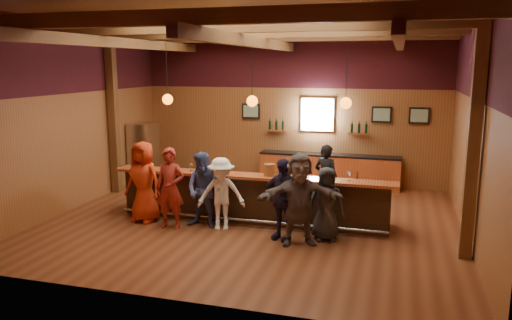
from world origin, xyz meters
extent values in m
plane|color=brown|center=(0.00, 0.00, 0.00)|extent=(9.00, 9.00, 0.00)
cube|color=brown|center=(0.00, 4.00, 2.25)|extent=(9.00, 0.04, 4.50)
cube|color=brown|center=(0.00, -4.00, 2.25)|extent=(9.00, 0.04, 4.50)
cube|color=brown|center=(-4.50, 0.00, 2.25)|extent=(0.04, 8.00, 4.50)
cube|color=brown|center=(4.50, 0.00, 2.25)|extent=(0.04, 8.00, 4.50)
cube|color=brown|center=(0.00, 0.00, 4.50)|extent=(9.00, 8.00, 0.04)
cube|color=#390F15|center=(0.00, 3.98, 3.65)|extent=(9.00, 0.01, 1.70)
cube|color=#390F15|center=(-4.48, 0.00, 3.65)|extent=(0.01, 8.00, 1.70)
cube|color=#390F15|center=(4.48, 0.00, 3.65)|extent=(0.01, 8.00, 1.70)
cube|color=#563318|center=(-4.35, 1.50, 2.25)|extent=(0.22, 0.22, 4.50)
cube|color=#563318|center=(4.35, -1.00, 2.25)|extent=(0.22, 0.22, 4.50)
cube|color=#563318|center=(0.00, -3.00, 4.20)|extent=(8.80, 0.20, 0.25)
cube|color=#563318|center=(0.00, -1.00, 4.20)|extent=(8.80, 0.20, 0.25)
cube|color=#563318|center=(0.00, 1.00, 4.20)|extent=(8.80, 0.20, 0.25)
cube|color=#563318|center=(0.00, 3.00, 4.20)|extent=(8.80, 0.20, 0.25)
cube|color=#563318|center=(-3.00, 0.00, 3.95)|extent=(0.18, 7.80, 0.22)
cube|color=#563318|center=(0.00, 0.00, 3.95)|extent=(0.18, 7.80, 0.22)
cube|color=#563318|center=(3.00, 0.00, 3.95)|extent=(0.18, 7.80, 0.22)
cube|color=black|center=(0.00, 0.00, 0.53)|extent=(6.00, 0.60, 1.05)
cube|color=#993F1B|center=(0.00, -0.18, 1.08)|extent=(6.30, 0.50, 0.06)
cube|color=black|center=(0.00, 0.38, 0.93)|extent=(6.00, 0.48, 0.05)
cube|color=black|center=(0.00, 0.38, 0.45)|extent=(6.00, 0.48, 0.90)
cube|color=silver|center=(2.00, 0.38, 0.88)|extent=(0.45, 0.40, 0.14)
cube|color=silver|center=(2.50, 0.38, 0.88)|extent=(0.45, 0.40, 0.14)
cylinder|color=silver|center=(0.00, -0.42, 0.15)|extent=(6.00, 0.06, 0.06)
cube|color=#993F1B|center=(1.20, 3.72, 0.45)|extent=(4.00, 0.50, 0.90)
cube|color=black|center=(1.20, 3.72, 0.93)|extent=(4.00, 0.52, 0.05)
cube|color=silver|center=(0.80, 3.95, 2.05)|extent=(0.95, 0.08, 0.95)
cube|color=white|center=(0.80, 3.90, 2.05)|extent=(0.78, 0.01, 0.78)
cube|color=black|center=(-1.20, 3.94, 2.10)|extent=(0.55, 0.04, 0.45)
cube|color=silver|center=(-1.20, 3.92, 2.10)|extent=(0.45, 0.01, 0.35)
cube|color=black|center=(2.60, 3.94, 2.10)|extent=(0.55, 0.04, 0.45)
cube|color=silver|center=(2.60, 3.92, 2.10)|extent=(0.45, 0.01, 0.35)
cube|color=black|center=(3.60, 3.94, 2.10)|extent=(0.55, 0.04, 0.45)
cube|color=silver|center=(3.60, 3.92, 2.10)|extent=(0.45, 0.01, 0.35)
cube|color=#993F1B|center=(-0.40, 3.88, 1.55)|extent=(0.60, 0.18, 0.04)
cylinder|color=black|center=(-0.60, 3.88, 1.70)|extent=(0.07, 0.07, 0.26)
cylinder|color=black|center=(-0.40, 3.88, 1.70)|extent=(0.07, 0.07, 0.26)
cylinder|color=black|center=(-0.20, 3.88, 1.70)|extent=(0.07, 0.07, 0.26)
cube|color=#993F1B|center=(2.00, 3.88, 1.55)|extent=(0.60, 0.18, 0.04)
cylinder|color=black|center=(1.80, 3.88, 1.70)|extent=(0.07, 0.07, 0.26)
cylinder|color=black|center=(2.00, 3.88, 1.70)|extent=(0.07, 0.07, 0.26)
cylinder|color=black|center=(2.20, 3.88, 1.70)|extent=(0.07, 0.07, 0.26)
cylinder|color=black|center=(-2.00, 0.00, 3.33)|extent=(0.01, 0.01, 1.25)
sphere|color=orange|center=(-2.00, 0.00, 2.70)|extent=(0.24, 0.24, 0.24)
cylinder|color=black|center=(0.00, 0.00, 3.33)|extent=(0.01, 0.01, 1.25)
sphere|color=orange|center=(0.00, 0.00, 2.70)|extent=(0.24, 0.24, 0.24)
cylinder|color=black|center=(2.00, 0.00, 3.33)|extent=(0.01, 0.01, 1.25)
sphere|color=orange|center=(2.00, 0.00, 2.70)|extent=(0.24, 0.24, 0.24)
cube|color=silver|center=(-4.10, 2.60, 0.90)|extent=(0.70, 0.70, 1.80)
imported|color=red|center=(-2.34, -0.65, 0.91)|extent=(0.98, 0.73, 1.82)
imported|color=maroon|center=(-1.56, -0.93, 0.88)|extent=(0.65, 0.44, 1.76)
imported|color=#445188|center=(-0.89, -0.67, 0.83)|extent=(0.86, 0.70, 1.65)
imported|color=white|center=(-0.48, -0.70, 0.78)|extent=(1.13, 0.84, 1.56)
imported|color=#211A35|center=(0.91, -0.95, 0.83)|extent=(1.06, 0.71, 1.67)
imported|color=#5C4D4A|center=(1.29, -1.14, 0.91)|extent=(1.77, 1.09, 1.82)
imported|color=#2B2B2E|center=(1.75, -0.74, 0.75)|extent=(0.84, 0.66, 1.49)
imported|color=black|center=(1.49, 1.13, 0.82)|extent=(0.70, 0.58, 1.65)
cylinder|color=brown|center=(0.43, -0.15, 1.24)|extent=(0.24, 0.24, 0.26)
cylinder|color=black|center=(0.66, -0.06, 1.24)|extent=(0.07, 0.07, 0.26)
cylinder|color=black|center=(0.66, -0.06, 1.41)|extent=(0.03, 0.03, 0.09)
cylinder|color=black|center=(0.82, -0.02, 1.23)|extent=(0.07, 0.07, 0.24)
cylinder|color=black|center=(0.82, -0.02, 1.40)|extent=(0.02, 0.02, 0.08)
cylinder|color=silver|center=(-2.43, -0.21, 1.11)|extent=(0.07, 0.07, 0.01)
cylinder|color=silver|center=(-2.43, -0.21, 1.17)|extent=(0.01, 0.01, 0.10)
sphere|color=silver|center=(-2.43, -0.21, 1.26)|extent=(0.08, 0.08, 0.08)
cylinder|color=silver|center=(-1.94, -0.23, 1.11)|extent=(0.07, 0.07, 0.01)
cylinder|color=silver|center=(-1.94, -0.23, 1.17)|extent=(0.01, 0.01, 0.10)
sphere|color=silver|center=(-1.94, -0.23, 1.25)|extent=(0.08, 0.08, 0.08)
cylinder|color=silver|center=(-1.41, -0.13, 1.11)|extent=(0.07, 0.07, 0.01)
cylinder|color=silver|center=(-1.41, -0.13, 1.16)|extent=(0.01, 0.01, 0.09)
sphere|color=silver|center=(-1.41, -0.13, 1.24)|extent=(0.08, 0.08, 0.08)
cylinder|color=silver|center=(-1.02, -0.30, 1.11)|extent=(0.07, 0.07, 0.01)
cylinder|color=silver|center=(-1.02, -0.30, 1.17)|extent=(0.01, 0.01, 0.10)
sphere|color=silver|center=(-1.02, -0.30, 1.25)|extent=(0.08, 0.08, 0.08)
cylinder|color=silver|center=(-0.57, -0.19, 1.11)|extent=(0.06, 0.06, 0.01)
cylinder|color=silver|center=(-0.57, -0.19, 1.16)|extent=(0.01, 0.01, 0.09)
sphere|color=silver|center=(-0.57, -0.19, 1.24)|extent=(0.07, 0.07, 0.07)
cylinder|color=silver|center=(0.84, -0.23, 1.11)|extent=(0.08, 0.08, 0.01)
cylinder|color=silver|center=(0.84, -0.23, 1.17)|extent=(0.01, 0.01, 0.11)
sphere|color=silver|center=(0.84, -0.23, 1.27)|extent=(0.09, 0.09, 0.09)
cylinder|color=silver|center=(1.28, -0.08, 1.11)|extent=(0.08, 0.08, 0.01)
cylinder|color=silver|center=(1.28, -0.08, 1.17)|extent=(0.01, 0.01, 0.11)
sphere|color=silver|center=(1.28, -0.08, 1.26)|extent=(0.09, 0.09, 0.09)
cylinder|color=silver|center=(2.13, -0.14, 1.11)|extent=(0.07, 0.07, 0.01)
cylinder|color=silver|center=(2.13, -0.14, 1.17)|extent=(0.01, 0.01, 0.11)
sphere|color=silver|center=(2.13, -0.14, 1.26)|extent=(0.08, 0.08, 0.08)
camera|label=1|loc=(3.05, -10.36, 3.50)|focal=35.00mm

